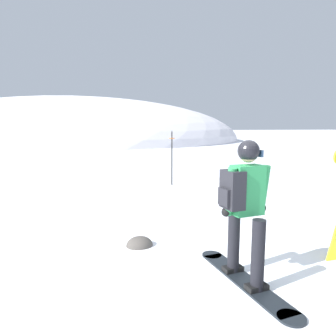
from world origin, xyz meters
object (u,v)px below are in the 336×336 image
Objects in this scene: snowboarder_main at (244,208)px; rock_mid at (140,246)px; piste_marker_near at (172,154)px; rock_dark at (254,185)px.

snowboarder_main is 1.98m from rock_mid.
rock_mid is at bearing 123.45° from snowboarder_main.
piste_marker_near is 3.69× the size of rock_dark.
snowboarder_main is 1.04× the size of piste_marker_near.
snowboarder_main is 3.84× the size of rock_dark.
rock_dark is (3.58, 5.37, -0.92)m from snowboarder_main.
snowboarder_main is at bearing -99.59° from piste_marker_near.
piste_marker_near is at bearing 66.81° from rock_mid.
rock_mid is at bearing -113.19° from piste_marker_near.
rock_dark is at bearing -16.61° from piste_marker_near.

